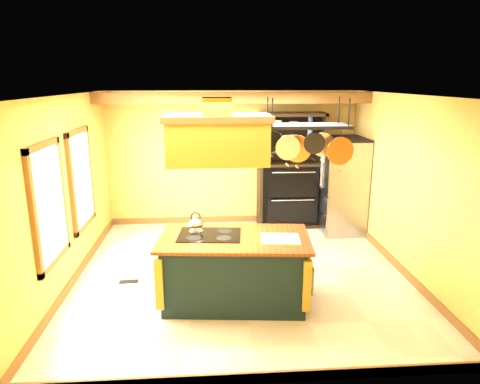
{
  "coord_description": "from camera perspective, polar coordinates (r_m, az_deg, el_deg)",
  "views": [
    {
      "loc": [
        -0.45,
        -6.07,
        2.91
      ],
      "look_at": [
        0.0,
        0.3,
        1.22
      ],
      "focal_mm": 32.0,
      "sensor_mm": 36.0,
      "label": 1
    }
  ],
  "objects": [
    {
      "name": "floor",
      "position": [
        6.75,
        0.16,
        -10.75
      ],
      "size": [
        5.0,
        5.0,
        0.0
      ],
      "primitive_type": "plane",
      "color": "beige",
      "rests_on": "ground"
    },
    {
      "name": "ceiling",
      "position": [
        6.09,
        0.17,
        12.82
      ],
      "size": [
        5.0,
        5.0,
        0.0
      ],
      "primitive_type": "plane",
      "rotation": [
        3.14,
        0.0,
        0.0
      ],
      "color": "white",
      "rests_on": "wall_back"
    },
    {
      "name": "wall_back",
      "position": [
        8.73,
        -1.05,
        4.48
      ],
      "size": [
        5.0,
        0.02,
        2.7
      ],
      "primitive_type": "cube",
      "color": "gold",
      "rests_on": "floor"
    },
    {
      "name": "wall_front",
      "position": [
        3.92,
        2.9,
        -8.62
      ],
      "size": [
        5.0,
        0.02,
        2.7
      ],
      "primitive_type": "cube",
      "color": "gold",
      "rests_on": "floor"
    },
    {
      "name": "wall_left",
      "position": [
        6.6,
        -22.04,
        0.01
      ],
      "size": [
        0.02,
        5.0,
        2.7
      ],
      "primitive_type": "cube",
      "color": "gold",
      "rests_on": "floor"
    },
    {
      "name": "wall_right",
      "position": [
        6.93,
        21.25,
        0.76
      ],
      "size": [
        0.02,
        5.0,
        2.7
      ],
      "primitive_type": "cube",
      "color": "gold",
      "rests_on": "floor"
    },
    {
      "name": "ceiling_beam",
      "position": [
        7.79,
        -0.77,
        12.43
      ],
      "size": [
        5.0,
        0.15,
        0.2
      ],
      "primitive_type": "cube",
      "color": "brown",
      "rests_on": "ceiling"
    },
    {
      "name": "window_near",
      "position": [
        5.84,
        -24.09,
        -1.5
      ],
      "size": [
        0.06,
        1.06,
        1.56
      ],
      "color": "brown",
      "rests_on": "wall_left"
    },
    {
      "name": "window_far",
      "position": [
        7.13,
        -20.39,
        1.63
      ],
      "size": [
        0.06,
        1.06,
        1.56
      ],
      "color": "brown",
      "rests_on": "wall_left"
    },
    {
      "name": "kitchen_island",
      "position": [
        5.78,
        -0.78,
        -10.2
      ],
      "size": [
        2.05,
        1.26,
        1.11
      ],
      "rotation": [
        0.0,
        0.0,
        -0.09
      ],
      "color": "black",
      "rests_on": "floor"
    },
    {
      "name": "range_hood",
      "position": [
        5.27,
        -3.02,
        7.35
      ],
      "size": [
        1.3,
        0.74,
        0.8
      ],
      "color": "#BE892F",
      "rests_on": "ceiling"
    },
    {
      "name": "pot_rack",
      "position": [
        5.41,
        8.96,
        7.37
      ],
      "size": [
        1.12,
        0.51,
        0.82
      ],
      "color": "black",
      "rests_on": "ceiling"
    },
    {
      "name": "refrigerator",
      "position": [
        8.53,
        13.38,
        0.6
      ],
      "size": [
        0.78,
        0.92,
        1.81
      ],
      "color": "#999CA2",
      "rests_on": "floor"
    },
    {
      "name": "hutch",
      "position": [
        8.72,
        6.66,
        1.25
      ],
      "size": [
        1.29,
        0.59,
        2.29
      ],
      "color": "black",
      "rests_on": "floor"
    },
    {
      "name": "floor_register",
      "position": [
        6.68,
        -14.6,
        -11.48
      ],
      "size": [
        0.28,
        0.13,
        0.01
      ],
      "primitive_type": "cube",
      "rotation": [
        0.0,
        0.0,
        0.04
      ],
      "color": "black",
      "rests_on": "floor"
    }
  ]
}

